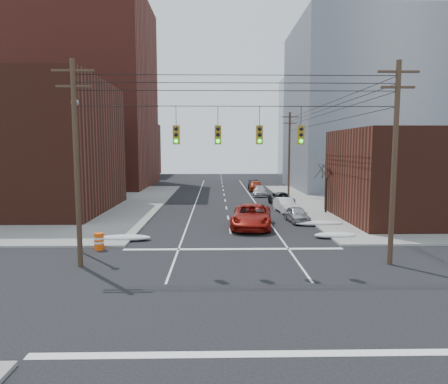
{
  "coord_description": "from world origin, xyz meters",
  "views": [
    {
      "loc": [
        -1.1,
        -18.31,
        6.43
      ],
      "look_at": [
        -0.49,
        12.49,
        3.0
      ],
      "focal_mm": 32.0,
      "sensor_mm": 36.0,
      "label": 1
    }
  ],
  "objects_px": {
    "parked_car_e": "(256,186)",
    "construction_barrel": "(99,241)",
    "parked_car_b": "(285,205)",
    "parked_car_f": "(253,184)",
    "lot_car_a": "(83,204)",
    "lot_car_c": "(37,207)",
    "parked_car_a": "(297,214)",
    "parked_car_c": "(282,199)",
    "parked_car_d": "(260,191)",
    "lot_car_d": "(82,197)",
    "lot_car_b": "(104,194)",
    "red_pickup": "(252,216)"
  },
  "relations": [
    {
      "from": "lot_car_a",
      "to": "lot_car_b",
      "type": "bearing_deg",
      "value": -21.24
    },
    {
      "from": "parked_car_e",
      "to": "lot_car_a",
      "type": "bearing_deg",
      "value": -129.42
    },
    {
      "from": "parked_car_f",
      "to": "lot_car_b",
      "type": "distance_m",
      "value": 24.62
    },
    {
      "from": "parked_car_b",
      "to": "parked_car_e",
      "type": "relative_size",
      "value": 0.93
    },
    {
      "from": "parked_car_c",
      "to": "parked_car_f",
      "type": "relative_size",
      "value": 1.2
    },
    {
      "from": "parked_car_e",
      "to": "parked_car_f",
      "type": "xyz_separation_m",
      "value": [
        0.0,
        4.01,
        -0.1
      ]
    },
    {
      "from": "lot_car_b",
      "to": "lot_car_d",
      "type": "relative_size",
      "value": 1.28
    },
    {
      "from": "parked_car_e",
      "to": "construction_barrel",
      "type": "xyz_separation_m",
      "value": [
        -13.3,
        -34.14,
        -0.23
      ]
    },
    {
      "from": "lot_car_c",
      "to": "red_pickup",
      "type": "bearing_deg",
      "value": -98.84
    },
    {
      "from": "lot_car_c",
      "to": "lot_car_b",
      "type": "bearing_deg",
      "value": -12.46
    },
    {
      "from": "parked_car_d",
      "to": "lot_car_c",
      "type": "height_order",
      "value": "lot_car_c"
    },
    {
      "from": "lot_car_c",
      "to": "construction_barrel",
      "type": "relative_size",
      "value": 4.0
    },
    {
      "from": "parked_car_a",
      "to": "lot_car_c",
      "type": "distance_m",
      "value": 24.69
    },
    {
      "from": "parked_car_c",
      "to": "lot_car_d",
      "type": "xyz_separation_m",
      "value": [
        -22.7,
        1.2,
        0.15
      ]
    },
    {
      "from": "red_pickup",
      "to": "parked_car_a",
      "type": "bearing_deg",
      "value": 36.09
    },
    {
      "from": "parked_car_b",
      "to": "parked_car_d",
      "type": "xyz_separation_m",
      "value": [
        -1.03,
        13.51,
        -0.06
      ]
    },
    {
      "from": "construction_barrel",
      "to": "lot_car_c",
      "type": "bearing_deg",
      "value": 126.05
    },
    {
      "from": "parked_car_c",
      "to": "parked_car_e",
      "type": "xyz_separation_m",
      "value": [
        -1.46,
        14.62,
        0.09
      ]
    },
    {
      "from": "parked_car_d",
      "to": "parked_car_e",
      "type": "relative_size",
      "value": 0.97
    },
    {
      "from": "parked_car_a",
      "to": "parked_car_f",
      "type": "distance_m",
      "value": 28.95
    },
    {
      "from": "parked_car_f",
      "to": "construction_barrel",
      "type": "bearing_deg",
      "value": -101.6
    },
    {
      "from": "red_pickup",
      "to": "parked_car_c",
      "type": "distance_m",
      "value": 13.36
    },
    {
      "from": "parked_car_a",
      "to": "parked_car_d",
      "type": "distance_m",
      "value": 18.94
    },
    {
      "from": "lot_car_a",
      "to": "construction_barrel",
      "type": "xyz_separation_m",
      "value": [
        6.06,
        -15.25,
        -0.2
      ]
    },
    {
      "from": "red_pickup",
      "to": "lot_car_b",
      "type": "bearing_deg",
      "value": 142.85
    },
    {
      "from": "red_pickup",
      "to": "lot_car_a",
      "type": "xyz_separation_m",
      "value": [
        -16.33,
        8.32,
        -0.17
      ]
    },
    {
      "from": "parked_car_b",
      "to": "parked_car_f",
      "type": "bearing_deg",
      "value": 86.07
    },
    {
      "from": "lot_car_d",
      "to": "parked_car_a",
      "type": "bearing_deg",
      "value": -116.63
    },
    {
      "from": "parked_car_a",
      "to": "lot_car_b",
      "type": "height_order",
      "value": "lot_car_b"
    },
    {
      "from": "lot_car_c",
      "to": "parked_car_f",
      "type": "bearing_deg",
      "value": -33.92
    },
    {
      "from": "parked_car_f",
      "to": "lot_car_a",
      "type": "distance_m",
      "value": 29.98
    },
    {
      "from": "lot_car_d",
      "to": "construction_barrel",
      "type": "bearing_deg",
      "value": -158.44
    },
    {
      "from": "red_pickup",
      "to": "parked_car_d",
      "type": "relative_size",
      "value": 1.49
    },
    {
      "from": "parked_car_b",
      "to": "parked_car_c",
      "type": "xyz_separation_m",
      "value": [
        0.44,
        4.91,
        -0.01
      ]
    },
    {
      "from": "lot_car_c",
      "to": "parked_car_e",
      "type": "bearing_deg",
      "value": -39.02
    },
    {
      "from": "parked_car_f",
      "to": "parked_car_b",
      "type": "bearing_deg",
      "value": -79.88
    },
    {
      "from": "parked_car_d",
      "to": "parked_car_e",
      "type": "xyz_separation_m",
      "value": [
        0.0,
        6.01,
        0.14
      ]
    },
    {
      "from": "parked_car_a",
      "to": "parked_car_e",
      "type": "height_order",
      "value": "parked_car_e"
    },
    {
      "from": "red_pickup",
      "to": "parked_car_b",
      "type": "height_order",
      "value": "red_pickup"
    },
    {
      "from": "parked_car_f",
      "to": "lot_car_c",
      "type": "relative_size",
      "value": 0.97
    },
    {
      "from": "parked_car_c",
      "to": "parked_car_d",
      "type": "height_order",
      "value": "parked_car_c"
    },
    {
      "from": "parked_car_b",
      "to": "parked_car_e",
      "type": "bearing_deg",
      "value": 86.58
    },
    {
      "from": "red_pickup",
      "to": "lot_car_d",
      "type": "xyz_separation_m",
      "value": [
        -18.2,
        13.79,
        -0.08
      ]
    },
    {
      "from": "parked_car_e",
      "to": "lot_car_a",
      "type": "distance_m",
      "value": 27.04
    },
    {
      "from": "parked_car_a",
      "to": "parked_car_b",
      "type": "bearing_deg",
      "value": 86.07
    },
    {
      "from": "parked_car_d",
      "to": "lot_car_b",
      "type": "relative_size",
      "value": 0.85
    },
    {
      "from": "parked_car_b",
      "to": "parked_car_c",
      "type": "relative_size",
      "value": 0.85
    },
    {
      "from": "lot_car_a",
      "to": "red_pickup",
      "type": "bearing_deg",
      "value": -138.54
    },
    {
      "from": "parked_car_c",
      "to": "parked_car_e",
      "type": "height_order",
      "value": "parked_car_e"
    },
    {
      "from": "lot_car_a",
      "to": "construction_barrel",
      "type": "bearing_deg",
      "value": -179.87
    }
  ]
}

